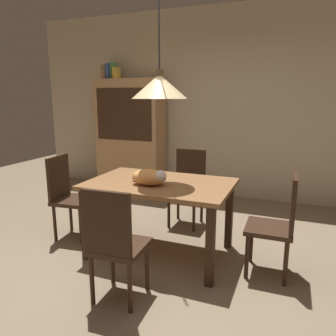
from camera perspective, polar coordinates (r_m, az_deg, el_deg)
ground at (r=3.12m, az=-4.25°, el=-17.75°), size 10.00×10.00×0.00m
back_wall at (r=5.20m, az=8.66°, el=11.06°), size 6.40×0.10×2.90m
dining_table at (r=3.19m, az=-1.43°, el=-4.24°), size 1.40×0.90×0.75m
chair_near_front at (r=2.51m, az=-9.48°, el=-12.59°), size 0.42×0.42×0.93m
chair_far_back at (r=4.02m, az=3.56°, el=-2.76°), size 0.40×0.40×0.93m
chair_right_side at (r=3.00m, az=19.05°, el=-8.84°), size 0.41×0.41×0.93m
chair_left_side at (r=3.80m, az=-17.35°, el=-4.24°), size 0.44×0.44×0.93m
cat_sleeping at (r=3.05m, az=-3.18°, el=-1.61°), size 0.39×0.23×0.16m
pendant_lamp at (r=3.06m, az=-1.54°, el=14.27°), size 0.52×0.52×1.30m
hutch_bookcase at (r=5.42m, az=-6.57°, el=5.23°), size 1.12×0.45×1.85m
book_brown_thick at (r=5.61m, az=-10.77°, el=16.30°), size 0.06×0.24×0.22m
book_blue_wide at (r=5.57m, az=-10.09°, el=16.46°), size 0.06×0.24×0.24m
book_green_slim at (r=5.54m, az=-9.57°, el=16.60°), size 0.03×0.20×0.26m
book_yellow_short at (r=5.51m, az=-9.09°, el=16.22°), size 0.04×0.20×0.18m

